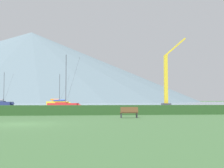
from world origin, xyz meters
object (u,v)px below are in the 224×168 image
at_px(sailboat_slip_0, 58,103).
at_px(park_bench_near_path, 129,112).
at_px(dock_crane, 167,84).
at_px(sailboat_slip_3, 64,105).
at_px(sailboat_slip_5, 2,103).

xyz_separation_m(sailboat_slip_0, park_bench_near_path, (11.89, -75.80, -0.18)).
height_order(park_bench_near_path, dock_crane, dock_crane).
relative_size(sailboat_slip_3, dock_crane, 0.63).
distance_m(sailboat_slip_0, sailboat_slip_3, 41.42).
xyz_separation_m(sailboat_slip_5, dock_crane, (45.68, -25.17, 4.96)).
xyz_separation_m(sailboat_slip_3, park_bench_near_path, (7.56, -34.60, -0.08)).
relative_size(sailboat_slip_0, dock_crane, 0.62).
height_order(sailboat_slip_3, dock_crane, dock_crane).
bearing_deg(sailboat_slip_3, dock_crane, 33.83).
distance_m(sailboat_slip_0, dock_crane, 43.38).
distance_m(sailboat_slip_0, park_bench_near_path, 76.73).
bearing_deg(sailboat_slip_5, sailboat_slip_0, 39.86).
relative_size(sailboat_slip_3, park_bench_near_path, 7.10).
bearing_deg(dock_crane, sailboat_slip_5, 151.15).
distance_m(sailboat_slip_3, sailboat_slip_5, 40.34).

